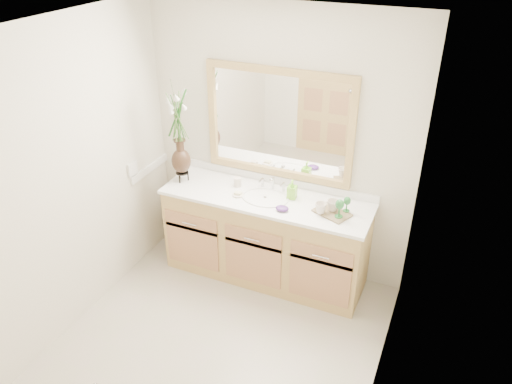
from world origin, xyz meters
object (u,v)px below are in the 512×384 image
at_px(soap_bottle, 292,190).
at_px(tumbler, 238,182).
at_px(flower_vase, 178,122).
at_px(tray, 332,213).

bearing_deg(soap_bottle, tumbler, 175.69).
bearing_deg(flower_vase, tray, -0.44).
xyz_separation_m(flower_vase, tray, (1.41, -0.01, -0.56)).
xyz_separation_m(flower_vase, tumbler, (0.51, 0.10, -0.53)).
distance_m(flower_vase, tray, 1.52).
relative_size(flower_vase, tumbler, 9.82).
height_order(tumbler, tray, tumbler).
height_order(tumbler, soap_bottle, soap_bottle).
xyz_separation_m(soap_bottle, tray, (0.39, -0.11, -0.07)).
xyz_separation_m(flower_vase, soap_bottle, (1.02, 0.10, -0.49)).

